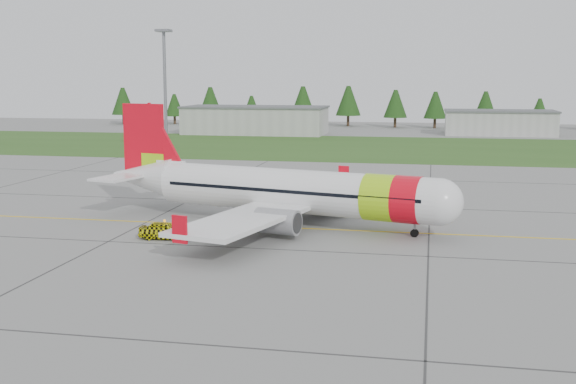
# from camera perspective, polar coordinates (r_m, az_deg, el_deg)

# --- Properties ---
(ground) EXTENTS (320.00, 320.00, 0.00)m
(ground) POSITION_cam_1_polar(r_m,az_deg,el_deg) (54.58, 0.44, -4.63)
(ground) COLOR gray
(ground) RESTS_ON ground
(aircraft) EXTENTS (33.86, 31.85, 10.43)m
(aircraft) POSITION_cam_1_polar(r_m,az_deg,el_deg) (63.45, -0.15, 0.07)
(aircraft) COLOR white
(aircraft) RESTS_ON ground
(follow_me_car) EXTENTS (1.49, 1.73, 4.14)m
(follow_me_car) POSITION_cam_1_polar(r_m,az_deg,el_deg) (58.76, -9.74, -1.71)
(follow_me_car) COLOR #FAF60D
(follow_me_car) RESTS_ON ground
(service_van) EXTENTS (2.10, 2.05, 4.70)m
(service_van) POSITION_cam_1_polar(r_m,az_deg,el_deg) (113.51, -10.41, 3.56)
(service_van) COLOR silver
(service_van) RESTS_ON ground
(grass_strip) EXTENTS (320.00, 50.00, 0.03)m
(grass_strip) POSITION_cam_1_polar(r_m,az_deg,el_deg) (135.08, 7.01, 3.50)
(grass_strip) COLOR #30561E
(grass_strip) RESTS_ON ground
(taxi_guideline) EXTENTS (120.00, 0.25, 0.02)m
(taxi_guideline) POSITION_cam_1_polar(r_m,az_deg,el_deg) (62.26, 1.83, -2.91)
(taxi_guideline) COLOR gold
(taxi_guideline) RESTS_ON ground
(hangar_west) EXTENTS (32.00, 14.00, 6.00)m
(hangar_west) POSITION_cam_1_polar(r_m,az_deg,el_deg) (167.24, -2.58, 5.64)
(hangar_west) COLOR #A8A8A3
(hangar_west) RESTS_ON ground
(hangar_east) EXTENTS (24.00, 12.00, 5.20)m
(hangar_east) POSITION_cam_1_polar(r_m,az_deg,el_deg) (171.07, 16.37, 5.22)
(hangar_east) COLOR #A8A8A3
(hangar_east) RESTS_ON ground
(floodlight_mast) EXTENTS (0.50, 0.50, 20.00)m
(floodlight_mast) POSITION_cam_1_polar(r_m,az_deg,el_deg) (117.85, -9.67, 7.50)
(floodlight_mast) COLOR slate
(floodlight_mast) RESTS_ON ground
(treeline) EXTENTS (160.00, 8.00, 10.00)m
(treeline) POSITION_cam_1_polar(r_m,az_deg,el_deg) (190.52, 8.32, 6.57)
(treeline) COLOR #1C3F14
(treeline) RESTS_ON ground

